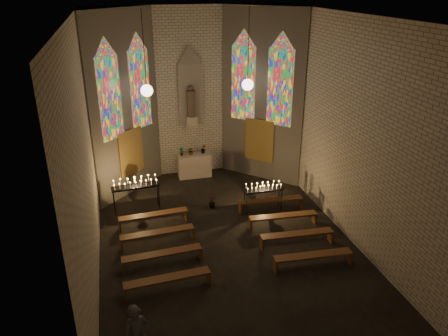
{
  "coord_description": "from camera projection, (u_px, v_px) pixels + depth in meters",
  "views": [
    {
      "loc": [
        -3.07,
        -11.61,
        7.92
      ],
      "look_at": [
        0.3,
        1.48,
        2.02
      ],
      "focal_mm": 35.0,
      "sensor_mm": 36.0,
      "label": 1
    }
  ],
  "objects": [
    {
      "name": "votive_stand_right",
      "position": [
        263.0,
        188.0,
        15.85
      ],
      "size": [
        1.46,
        0.37,
        1.06
      ],
      "rotation": [
        0.0,
        0.0,
        0.02
      ],
      "color": "black",
      "rests_on": "ground"
    },
    {
      "name": "aisle_flower_pot",
      "position": [
        212.0,
        202.0,
        16.33
      ],
      "size": [
        0.33,
        0.33,
        0.45
      ],
      "primitive_type": "imported",
      "rotation": [
        0.0,
        0.0,
        0.41
      ],
      "color": "#4C723F",
      "rests_on": "ground"
    },
    {
      "name": "pew_left_3",
      "position": [
        168.0,
        280.0,
        11.88
      ],
      "size": [
        2.39,
        0.48,
        0.46
      ],
      "rotation": [
        0.0,
        0.0,
        0.06
      ],
      "color": "brown",
      "rests_on": "ground"
    },
    {
      "name": "pew_right_2",
      "position": [
        297.0,
        235.0,
        13.93
      ],
      "size": [
        2.39,
        0.48,
        0.46
      ],
      "rotation": [
        0.0,
        0.0,
        -0.06
      ],
      "color": "brown",
      "rests_on": "ground"
    },
    {
      "name": "visitor",
      "position": [
        137.0,
        336.0,
        9.45
      ],
      "size": [
        0.64,
        0.49,
        1.58
      ],
      "primitive_type": "imported",
      "rotation": [
        0.0,
        0.0,
        0.22
      ],
      "color": "#47464F",
      "rests_on": "ground"
    },
    {
      "name": "pew_left_2",
      "position": [
        162.0,
        255.0,
        12.95
      ],
      "size": [
        2.39,
        0.48,
        0.46
      ],
      "rotation": [
        0.0,
        0.0,
        0.06
      ],
      "color": "brown",
      "rests_on": "ground"
    },
    {
      "name": "flower_vase_center",
      "position": [
        191.0,
        151.0,
        18.55
      ],
      "size": [
        0.38,
        0.36,
        0.33
      ],
      "primitive_type": "imported",
      "rotation": [
        0.0,
        0.0,
        -0.43
      ],
      "color": "#4C723F",
      "rests_on": "altar"
    },
    {
      "name": "floor",
      "position": [
        226.0,
        244.0,
        14.17
      ],
      "size": [
        12.0,
        12.0,
        0.0
      ],
      "primitive_type": "plane",
      "color": "black",
      "rests_on": "ground"
    },
    {
      "name": "pew_right_0",
      "position": [
        271.0,
        201.0,
        16.07
      ],
      "size": [
        2.39,
        0.48,
        0.46
      ],
      "rotation": [
        0.0,
        0.0,
        -0.06
      ],
      "color": "brown",
      "rests_on": "ground"
    },
    {
      "name": "flower_vase_left",
      "position": [
        181.0,
        152.0,
        18.43
      ],
      "size": [
        0.21,
        0.15,
        0.37
      ],
      "primitive_type": "imported",
      "rotation": [
        0.0,
        0.0,
        -0.11
      ],
      "color": "#4C723F",
      "rests_on": "altar"
    },
    {
      "name": "pew_right_3",
      "position": [
        313.0,
        257.0,
        12.87
      ],
      "size": [
        2.39,
        0.48,
        0.46
      ],
      "rotation": [
        0.0,
        0.0,
        -0.06
      ],
      "color": "brown",
      "rests_on": "ground"
    },
    {
      "name": "votive_stand_left",
      "position": [
        135.0,
        184.0,
        15.75
      ],
      "size": [
        1.74,
        0.53,
        1.26
      ],
      "rotation": [
        0.0,
        0.0,
        0.07
      ],
      "color": "black",
      "rests_on": "ground"
    },
    {
      "name": "pew_left_0",
      "position": [
        154.0,
        216.0,
        15.08
      ],
      "size": [
        2.39,
        0.48,
        0.46
      ],
      "rotation": [
        0.0,
        0.0,
        0.06
      ],
      "color": "brown",
      "rests_on": "ground"
    },
    {
      "name": "pew_right_1",
      "position": [
        283.0,
        217.0,
        15.0
      ],
      "size": [
        2.39,
        0.48,
        0.46
      ],
      "rotation": [
        0.0,
        0.0,
        -0.06
      ],
      "color": "brown",
      "rests_on": "ground"
    },
    {
      "name": "altar",
      "position": [
        194.0,
        165.0,
        18.81
      ],
      "size": [
        1.4,
        0.6,
        1.0
      ],
      "primitive_type": "cube",
      "color": "beige",
      "rests_on": "ground"
    },
    {
      "name": "flower_vase_right",
      "position": [
        203.0,
        149.0,
        18.68
      ],
      "size": [
        0.28,
        0.26,
        0.41
      ],
      "primitive_type": "imported",
      "rotation": [
        0.0,
        0.0,
        -0.41
      ],
      "color": "#4C723F",
      "rests_on": "altar"
    },
    {
      "name": "room",
      "position": [
        203.0,
        105.0,
        15.68
      ],
      "size": [
        8.22,
        12.43,
        7.0
      ],
      "color": "beige",
      "rests_on": "ground"
    },
    {
      "name": "pew_left_1",
      "position": [
        157.0,
        234.0,
        14.01
      ],
      "size": [
        2.39,
        0.48,
        0.46
      ],
      "rotation": [
        0.0,
        0.0,
        0.06
      ],
      "color": "brown",
      "rests_on": "ground"
    }
  ]
}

